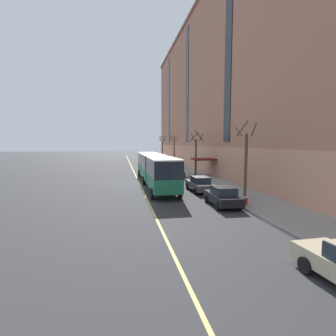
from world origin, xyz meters
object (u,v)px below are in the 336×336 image
(parked_car_darkgray_1, at_px, (200,184))
(parked_car_white_6, at_px, (164,166))
(city_bus, at_px, (154,167))
(street_tree_mid_block, at_px, (196,153))
(fire_hydrant, at_px, (246,201))
(parked_car_white_5, at_px, (157,162))
(street_tree_far_uptown, at_px, (174,150))
(parked_car_black_2, at_px, (175,172))
(street_tree_near_corner, at_px, (246,160))
(parked_car_black_3, at_px, (223,196))
(parked_car_green_4, at_px, (153,160))
(street_tree_far_downtown, at_px, (162,148))

(parked_car_darkgray_1, relative_size, parked_car_white_6, 1.00)
(city_bus, height_order, street_tree_mid_block, street_tree_mid_block)
(city_bus, xyz_separation_m, fire_hydrant, (5.59, -12.41, -1.57))
(parked_car_white_5, bearing_deg, street_tree_far_uptown, -57.61)
(parked_car_black_2, xyz_separation_m, street_tree_far_uptown, (3.10, 16.05, 2.74))
(city_bus, distance_m, street_tree_near_corner, 11.81)
(parked_car_darkgray_1, xyz_separation_m, street_tree_near_corner, (2.98, -3.90, 2.65))
(street_tree_near_corner, xyz_separation_m, fire_hydrant, (-1.36, -2.96, -2.94))
(parked_car_white_5, relative_size, street_tree_far_uptown, 0.73)
(parked_car_black_3, distance_m, parked_car_green_4, 46.26)
(parked_car_darkgray_1, height_order, street_tree_far_uptown, street_tree_far_uptown)
(parked_car_darkgray_1, bearing_deg, parked_car_green_4, 89.91)
(parked_car_darkgray_1, height_order, parked_car_green_4, same)
(parked_car_green_4, xyz_separation_m, street_tree_far_uptown, (2.90, -12.67, 2.74))
(parked_car_darkgray_1, distance_m, street_tree_mid_block, 12.36)
(parked_car_white_5, bearing_deg, parked_car_white_6, -90.80)
(street_tree_far_uptown, bearing_deg, street_tree_far_downtown, 89.82)
(parked_car_green_4, bearing_deg, street_tree_mid_block, -84.04)
(city_bus, relative_size, parked_car_white_5, 4.22)
(city_bus, height_order, parked_car_green_4, city_bus)
(city_bus, height_order, street_tree_near_corner, street_tree_near_corner)
(street_tree_near_corner, bearing_deg, parked_car_black_3, -142.14)
(parked_car_black_3, relative_size, street_tree_near_corner, 0.62)
(street_tree_far_uptown, distance_m, street_tree_far_downtown, 15.62)
(parked_car_black_2, height_order, street_tree_near_corner, street_tree_near_corner)
(parked_car_white_5, height_order, street_tree_far_downtown, street_tree_far_downtown)
(street_tree_near_corner, bearing_deg, street_tree_far_downtown, 89.96)
(city_bus, height_order, parked_car_darkgray_1, city_bus)
(parked_car_white_5, xyz_separation_m, street_tree_far_downtown, (2.97, 11.01, 2.85))
(parked_car_white_5, xyz_separation_m, street_tree_mid_block, (2.98, -20.25, 2.68))
(city_bus, xyz_separation_m, parked_car_white_6, (3.87, 16.57, -1.28))
(street_tree_near_corner, bearing_deg, street_tree_far_uptown, 90.03)
(city_bus, distance_m, parked_car_black_2, 7.01)
(parked_car_darkgray_1, distance_m, street_tree_far_downtown, 43.15)
(parked_car_green_4, distance_m, street_tree_near_corner, 44.08)
(city_bus, xyz_separation_m, parked_car_black_3, (3.92, -11.81, -1.28))
(parked_car_white_6, distance_m, street_tree_mid_block, 11.22)
(parked_car_black_2, bearing_deg, fire_hydrant, -84.46)
(street_tree_near_corner, distance_m, street_tree_mid_block, 15.58)
(street_tree_far_uptown, bearing_deg, parked_car_black_3, -95.13)
(city_bus, height_order, fire_hydrant, city_bus)
(city_bus, relative_size, street_tree_mid_block, 2.95)
(parked_car_black_2, xyz_separation_m, street_tree_near_corner, (3.12, -15.18, 2.66))
(parked_car_darkgray_1, bearing_deg, fire_hydrant, -76.69)
(street_tree_mid_block, height_order, fire_hydrant, street_tree_mid_block)
(parked_car_white_5, height_order, street_tree_far_uptown, street_tree_far_uptown)
(parked_car_green_4, height_order, street_tree_far_uptown, street_tree_far_uptown)
(parked_car_black_3, xyz_separation_m, street_tree_near_corner, (3.03, 2.36, 2.66))
(parked_car_white_5, distance_m, fire_hydrant, 38.83)
(parked_car_green_4, height_order, street_tree_far_downtown, street_tree_far_downtown)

